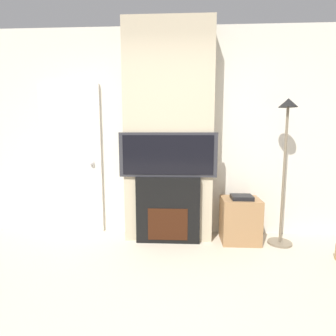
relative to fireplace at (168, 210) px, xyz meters
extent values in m
cube|color=silver|center=(0.00, 0.37, 0.94)|extent=(6.00, 0.06, 2.70)
cube|color=#BCAD8E|center=(0.00, 0.17, 0.94)|extent=(1.09, 0.34, 2.70)
cube|color=black|center=(0.00, 0.00, 0.00)|extent=(0.79, 0.14, 0.83)
cube|color=#33160A|center=(0.00, -0.07, -0.16)|extent=(0.49, 0.01, 0.40)
cube|color=#2D2D33|center=(0.00, 0.00, 0.69)|extent=(1.19, 0.06, 0.54)
cube|color=black|center=(0.00, -0.03, 0.69)|extent=(1.09, 0.01, 0.47)
cylinder|color=#726651|center=(1.39, 0.00, -0.40)|extent=(0.29, 0.29, 0.03)
cylinder|color=#726651|center=(1.39, 0.00, 0.43)|extent=(0.03, 0.03, 1.63)
cone|color=black|center=(1.39, 0.00, 1.30)|extent=(0.21, 0.21, 0.10)
cube|color=#997047|center=(0.90, 0.05, -0.13)|extent=(0.46, 0.38, 0.56)
cube|color=black|center=(0.90, 0.01, 0.17)|extent=(0.26, 0.21, 0.05)
cube|color=silver|center=(-1.32, 0.31, 0.59)|extent=(0.82, 0.04, 2.00)
sphere|color=silver|center=(-1.04, 0.27, 0.55)|extent=(0.06, 0.06, 0.06)
camera|label=1|loc=(0.16, -3.15, 0.96)|focal=28.00mm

